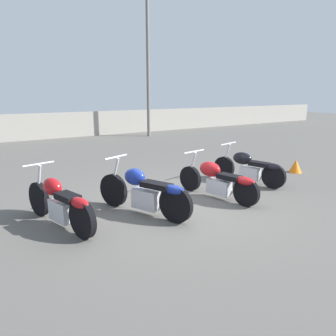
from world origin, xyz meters
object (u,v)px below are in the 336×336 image
(motorcycle_slot_2, at_px, (218,180))
(motorcycle_slot_3, at_px, (249,168))
(light_pole_right, at_px, (148,44))
(motorcycle_slot_1, at_px, (145,192))
(motorcycle_slot_0, at_px, (60,203))
(traffic_cone_near, at_px, (296,166))

(motorcycle_slot_2, xyz_separation_m, motorcycle_slot_3, (1.40, 0.45, -0.00))
(light_pole_right, height_order, motorcycle_slot_2, light_pole_right)
(light_pole_right, bearing_deg, motorcycle_slot_1, -120.04)
(motorcycle_slot_1, xyz_separation_m, motorcycle_slot_2, (1.74, -0.02, -0.03))
(motorcycle_slot_1, height_order, motorcycle_slot_3, motorcycle_slot_1)
(motorcycle_slot_1, relative_size, motorcycle_slot_2, 0.99)
(motorcycle_slot_0, distance_m, motorcycle_slot_2, 3.19)
(motorcycle_slot_0, distance_m, motorcycle_slot_3, 4.59)
(motorcycle_slot_3, bearing_deg, light_pole_right, 61.35)
(light_pole_right, relative_size, motorcycle_slot_0, 3.79)
(motorcycle_slot_0, xyz_separation_m, motorcycle_slot_2, (3.18, -0.28, -0.01))
(motorcycle_slot_3, height_order, traffic_cone_near, motorcycle_slot_3)
(motorcycle_slot_0, bearing_deg, motorcycle_slot_3, -11.84)
(motorcycle_slot_1, height_order, motorcycle_slot_2, motorcycle_slot_1)
(motorcycle_slot_0, relative_size, motorcycle_slot_2, 0.99)
(light_pole_right, distance_m, motorcycle_slot_3, 10.18)
(motorcycle_slot_3, bearing_deg, motorcycle_slot_1, 173.62)
(traffic_cone_near, bearing_deg, motorcycle_slot_0, -177.62)
(light_pole_right, xyz_separation_m, traffic_cone_near, (-0.39, -8.94, -4.27))
(motorcycle_slot_1, distance_m, motorcycle_slot_3, 3.17)
(light_pole_right, distance_m, motorcycle_slot_1, 11.66)
(light_pole_right, height_order, motorcycle_slot_1, light_pole_right)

